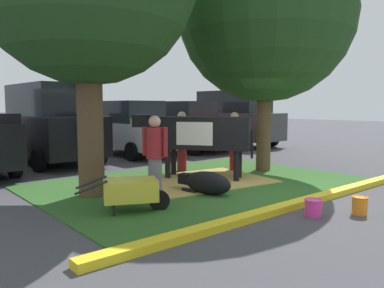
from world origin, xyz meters
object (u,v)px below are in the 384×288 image
at_px(person_visitor_far, 182,139).
at_px(shade_tree_right, 266,14).
at_px(person_handler, 155,156).
at_px(sedan_red, 185,127).
at_px(sedan_silver, 131,129).
at_px(bucket_pink, 313,207).
at_px(bucket_orange, 360,205).
at_px(suv_dark_grey, 233,118).
at_px(wheelbarrow, 132,190).
at_px(suv_black, 49,124).
at_px(calf_lying, 206,183).
at_px(person_visitor_near, 234,140).
at_px(cow_holstein, 199,133).

bearing_deg(person_visitor_far, shade_tree_right, -37.47).
bearing_deg(person_visitor_far, person_handler, -137.13).
bearing_deg(person_visitor_far, sedan_red, 49.79).
bearing_deg(sedan_silver, person_handler, -117.59).
bearing_deg(sedan_red, bucket_pink, -116.47).
height_order(bucket_orange, suv_dark_grey, suv_dark_grey).
bearing_deg(wheelbarrow, suv_black, 81.24).
distance_m(person_handler, sedan_red, 8.53).
xyz_separation_m(calf_lying, sedan_silver, (2.17, 6.58, 0.75)).
relative_size(person_visitor_near, bucket_pink, 5.45).
bearing_deg(person_visitor_near, suv_black, 123.84).
distance_m(person_handler, person_visitor_near, 3.93).
height_order(person_visitor_near, suv_dark_grey, suv_dark_grey).
bearing_deg(wheelbarrow, shade_tree_right, 14.18).
xyz_separation_m(cow_holstein, wheelbarrow, (-2.90, -1.54, -0.77)).
bearing_deg(wheelbarrow, bucket_pink, -44.36).
height_order(person_handler, bucket_orange, person_handler).
bearing_deg(bucket_pink, calf_lying, 97.10).
bearing_deg(suv_black, bucket_orange, -78.92).
relative_size(calf_lying, suv_black, 0.29).
relative_size(bucket_pink, suv_black, 0.07).
bearing_deg(calf_lying, suv_black, 97.50).
relative_size(calf_lying, bucket_pink, 4.35).
distance_m(person_visitor_far, sedan_red, 5.10).
relative_size(person_visitor_far, bucket_pink, 5.50).
relative_size(shade_tree_right, suv_dark_grey, 1.44).
xyz_separation_m(bucket_pink, bucket_orange, (0.68, -0.46, 0.01)).
height_order(cow_holstein, bucket_pink, cow_holstein).
xyz_separation_m(person_handler, person_visitor_far, (2.53, 2.34, 0.02)).
distance_m(bucket_pink, suv_black, 9.03).
height_order(person_visitor_far, sedan_red, sedan_red).
distance_m(wheelbarrow, bucket_pink, 3.08).
bearing_deg(person_handler, bucket_orange, -53.84).
bearing_deg(calf_lying, cow_holstein, 53.72).
xyz_separation_m(person_handler, suv_black, (0.32, 6.41, 0.38)).
distance_m(person_visitor_near, person_visitor_far, 1.47).
bearing_deg(person_handler, sedan_silver, 62.41).
bearing_deg(cow_holstein, person_handler, -151.15).
bearing_deg(calf_lying, sedan_silver, 71.71).
relative_size(wheelbarrow, suv_black, 0.33).
bearing_deg(sedan_silver, person_visitor_far, -101.51).
relative_size(bucket_pink, suv_dark_grey, 0.07).
height_order(calf_lying, person_visitor_far, person_visitor_far).
distance_m(calf_lying, wheelbarrow, 1.92).
height_order(cow_holstein, person_visitor_far, person_visitor_far).
xyz_separation_m(cow_holstein, calf_lying, (-0.99, -1.35, -0.91)).
height_order(shade_tree_right, calf_lying, shade_tree_right).
bearing_deg(person_handler, suv_dark_grey, 35.81).
bearing_deg(suv_black, bucket_pink, -82.60).
xyz_separation_m(bucket_pink, suv_black, (-1.15, 8.89, 1.12)).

